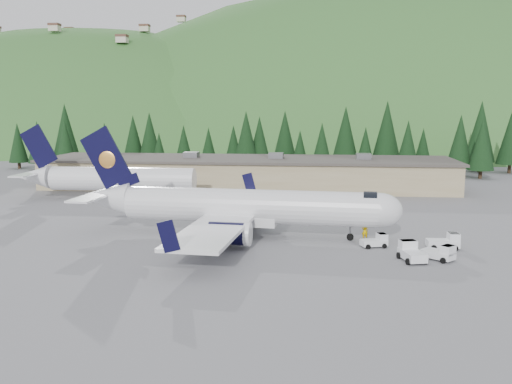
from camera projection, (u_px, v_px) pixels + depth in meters
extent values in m
plane|color=slate|center=(250.00, 236.00, 62.43)|extent=(600.00, 600.00, 0.00)
cylinder|color=white|center=(250.00, 206.00, 61.93)|extent=(27.76, 5.78, 3.70)
ellipsoid|color=white|center=(379.00, 210.00, 59.42)|extent=(5.08, 4.06, 3.70)
cylinder|color=black|center=(370.00, 206.00, 59.53)|extent=(1.61, 3.15, 3.05)
cone|color=white|center=(106.00, 198.00, 64.91)|extent=(6.17, 4.14, 3.70)
cube|color=white|center=(241.00, 220.00, 62.34)|extent=(8.09, 3.74, 0.98)
cube|color=white|center=(232.00, 214.00, 62.43)|extent=(7.94, 33.78, 0.34)
cube|color=black|center=(249.00, 183.00, 78.77)|extent=(2.00, 0.30, 2.83)
cube|color=black|center=(168.00, 236.00, 46.25)|extent=(2.00, 0.30, 2.83)
cylinder|color=black|center=(251.00, 213.00, 67.93)|extent=(4.29, 2.57, 2.26)
cylinder|color=white|center=(267.00, 213.00, 67.59)|extent=(0.77, 2.44, 2.40)
cube|color=white|center=(251.00, 208.00, 67.84)|extent=(2.18, 0.41, 0.89)
cylinder|color=black|center=(229.00, 234.00, 56.83)|extent=(4.29, 2.57, 2.26)
cylinder|color=white|center=(248.00, 234.00, 56.49)|extent=(0.77, 2.44, 2.40)
cube|color=white|center=(229.00, 228.00, 56.75)|extent=(2.18, 0.41, 0.89)
cube|color=black|center=(106.00, 158.00, 64.19)|extent=(6.09, 0.76, 7.22)
ellipsoid|color=gold|center=(109.00, 159.00, 64.37)|extent=(1.96, 0.32, 1.95)
ellipsoid|color=gold|center=(107.00, 160.00, 63.99)|extent=(1.96, 0.32, 1.95)
cube|color=black|center=(128.00, 181.00, 64.10)|extent=(2.73, 0.45, 1.95)
cube|color=white|center=(102.00, 194.00, 64.93)|extent=(3.49, 12.46, 0.22)
cylinder|color=slate|center=(350.00, 232.00, 60.33)|extent=(0.21, 0.21, 1.77)
cylinder|color=black|center=(350.00, 237.00, 60.40)|extent=(0.77, 0.33, 0.75)
cylinder|color=slate|center=(229.00, 222.00, 65.40)|extent=(0.25, 0.25, 1.97)
cylinder|color=black|center=(233.00, 225.00, 65.39)|extent=(1.11, 0.43, 1.08)
cylinder|color=black|center=(226.00, 225.00, 65.54)|extent=(1.11, 0.43, 1.08)
cylinder|color=slate|center=(218.00, 231.00, 60.23)|extent=(0.25, 0.25, 1.97)
cylinder|color=black|center=(221.00, 236.00, 60.23)|extent=(1.11, 0.43, 1.08)
cylinder|color=black|center=(214.00, 235.00, 60.37)|extent=(1.11, 0.43, 1.08)
cylinder|color=white|center=(123.00, 179.00, 85.94)|extent=(22.00, 3.60, 3.60)
cone|color=white|center=(34.00, 177.00, 87.41)|extent=(5.00, 3.60, 3.60)
cube|color=black|center=(39.00, 147.00, 86.62)|extent=(5.82, 0.28, 6.89)
cube|color=white|center=(34.00, 173.00, 87.32)|extent=(2.40, 11.00, 0.20)
cube|color=white|center=(374.00, 243.00, 57.52)|extent=(2.85, 2.00, 0.60)
cube|color=white|center=(382.00, 237.00, 57.60)|extent=(1.18, 1.41, 0.77)
cube|color=black|center=(382.00, 234.00, 57.55)|extent=(1.07, 1.30, 0.09)
cylinder|color=black|center=(379.00, 243.00, 58.38)|extent=(0.52, 0.32, 0.48)
cylinder|color=black|center=(384.00, 246.00, 57.05)|extent=(0.52, 0.32, 0.48)
cylinder|color=black|center=(363.00, 244.00, 58.06)|extent=(0.52, 0.32, 0.48)
cylinder|color=black|center=(368.00, 247.00, 56.72)|extent=(0.52, 0.32, 0.48)
cube|color=white|center=(438.00, 254.00, 52.73)|extent=(3.14, 3.00, 0.68)
cube|color=white|center=(448.00, 250.00, 51.93)|extent=(1.62, 1.66, 0.87)
cube|color=black|center=(448.00, 246.00, 51.88)|extent=(1.48, 1.52, 0.10)
cylinder|color=black|center=(452.00, 258.00, 52.58)|extent=(0.55, 0.52, 0.54)
cylinder|color=black|center=(443.00, 261.00, 51.54)|extent=(0.55, 0.52, 0.54)
cylinder|color=black|center=(433.00, 254.00, 53.99)|extent=(0.55, 0.52, 0.54)
cylinder|color=black|center=(424.00, 256.00, 52.95)|extent=(0.55, 0.52, 0.54)
cube|color=white|center=(412.00, 255.00, 52.21)|extent=(2.37, 3.55, 0.76)
cube|color=white|center=(408.00, 245.00, 53.17)|extent=(1.74, 1.42, 0.98)
cube|color=black|center=(408.00, 241.00, 53.11)|extent=(1.60, 1.29, 0.11)
cylinder|color=black|center=(399.00, 255.00, 53.20)|extent=(0.38, 0.65, 0.61)
cylinder|color=black|center=(416.00, 255.00, 53.43)|extent=(0.38, 0.65, 0.61)
cylinder|color=black|center=(408.00, 262.00, 51.07)|extent=(0.38, 0.65, 0.61)
cylinder|color=black|center=(426.00, 261.00, 51.31)|extent=(0.38, 0.65, 0.61)
cube|color=#9A885F|center=(247.00, 174.00, 99.96)|extent=(70.00, 16.00, 4.80)
cube|color=#47423D|center=(247.00, 159.00, 99.58)|extent=(71.00, 17.00, 0.40)
cube|color=slate|center=(109.00, 154.00, 102.17)|extent=(2.50, 2.50, 1.00)
cube|color=slate|center=(191.00, 155.00, 100.55)|extent=(2.50, 2.50, 1.00)
cube|color=slate|center=(276.00, 156.00, 98.94)|extent=(2.50, 2.50, 1.00)
cube|color=slate|center=(363.00, 156.00, 97.33)|extent=(2.50, 2.50, 1.00)
cube|color=white|center=(443.00, 243.00, 56.78)|extent=(3.13, 1.64, 0.72)
cube|color=white|center=(453.00, 237.00, 56.61)|extent=(1.07, 1.47, 0.93)
cube|color=black|center=(454.00, 233.00, 56.55)|extent=(0.97, 1.37, 0.10)
cylinder|color=black|center=(451.00, 244.00, 57.55)|extent=(0.58, 0.24, 0.58)
cylinder|color=black|center=(455.00, 248.00, 55.93)|extent=(0.58, 0.24, 0.58)
cylinder|color=black|center=(430.00, 244.00, 57.71)|extent=(0.58, 0.24, 0.58)
cylinder|color=black|center=(434.00, 248.00, 56.09)|extent=(0.58, 0.24, 0.58)
imported|color=#F4C000|center=(365.00, 231.00, 60.68)|extent=(0.69, 0.48, 1.83)
cone|color=black|center=(18.00, 143.00, 129.07)|extent=(4.34, 4.34, 8.87)
cone|color=black|center=(38.00, 142.00, 126.91)|extent=(4.54, 4.54, 9.29)
cone|color=black|center=(65.00, 131.00, 130.58)|extent=(6.17, 6.17, 12.62)
cone|color=black|center=(65.00, 142.00, 122.11)|extent=(4.72, 4.72, 9.66)
cone|color=black|center=(96.00, 147.00, 130.36)|extent=(3.55, 3.55, 7.26)
cone|color=black|center=(105.00, 144.00, 120.95)|extent=(4.46, 4.46, 9.13)
cone|color=black|center=(133.00, 138.00, 127.40)|extent=(5.10, 5.10, 10.43)
cone|color=black|center=(150.00, 137.00, 125.71)|extent=(5.37, 5.37, 10.98)
cone|color=black|center=(159.00, 150.00, 121.78)|extent=(3.58, 3.58, 7.33)
cone|color=black|center=(184.00, 146.00, 120.96)|extent=(4.27, 4.27, 8.73)
cone|color=black|center=(209.00, 145.00, 129.55)|extent=(3.91, 3.91, 8.01)
cone|color=black|center=(233.00, 144.00, 128.35)|extent=(4.15, 4.15, 8.48)
cone|color=black|center=(246.00, 138.00, 117.90)|extent=(5.51, 5.51, 11.27)
cone|color=black|center=(259.00, 141.00, 119.40)|extent=(5.04, 5.04, 10.31)
cone|color=black|center=(285.00, 136.00, 125.76)|extent=(5.51, 5.51, 11.27)
cone|color=black|center=(300.00, 148.00, 122.05)|extent=(3.80, 3.80, 7.78)
cone|color=black|center=(322.00, 145.00, 119.09)|extent=(4.49, 4.49, 9.19)
cone|color=black|center=(345.00, 134.00, 126.41)|extent=(5.92, 5.92, 12.11)
cone|color=black|center=(365.00, 146.00, 124.36)|extent=(4.04, 4.04, 8.26)
cone|color=black|center=(387.00, 131.00, 125.18)|extent=(6.42, 6.42, 13.13)
cone|color=black|center=(408.00, 143.00, 119.91)|extent=(4.70, 4.70, 9.62)
cone|color=black|center=(423.00, 146.00, 125.08)|extent=(3.93, 3.93, 8.04)
cone|color=black|center=(460.00, 141.00, 113.73)|extent=(5.23, 5.23, 10.70)
cone|color=black|center=(482.00, 144.00, 110.93)|extent=(5.00, 5.00, 10.23)
cone|color=black|center=(481.00, 131.00, 122.65)|extent=(6.41, 6.41, 13.11)
cone|color=black|center=(511.00, 136.00, 119.80)|extent=(5.77, 5.77, 11.80)
ellipsoid|color=#2A5B23|center=(93.00, 311.00, 250.38)|extent=(336.00, 240.00, 240.00)
ellipsoid|color=#2A5B23|center=(385.00, 319.00, 267.40)|extent=(420.00, 300.00, 300.00)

